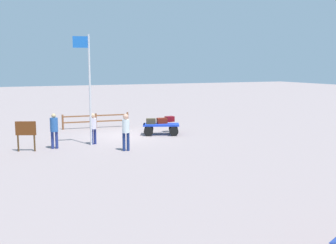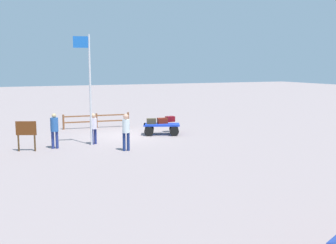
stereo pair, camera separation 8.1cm
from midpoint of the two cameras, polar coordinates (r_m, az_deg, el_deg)
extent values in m
plane|color=gray|center=(23.43, -5.98, -1.94)|extent=(120.00, 120.00, 0.00)
cube|color=#1838C4|center=(23.55, -1.09, -0.39)|extent=(2.30, 1.68, 0.10)
cube|color=#1838C4|center=(23.57, -3.51, -0.40)|extent=(0.42, 0.86, 0.10)
cylinder|color=black|center=(23.12, -2.90, -1.36)|extent=(0.55, 0.32, 0.54)
cylinder|color=black|center=(24.09, -2.83, -0.98)|extent=(0.55, 0.32, 0.54)
cylinder|color=black|center=(23.12, 0.73, -1.35)|extent=(0.55, 0.32, 0.54)
cylinder|color=black|center=(24.09, 0.66, -0.97)|extent=(0.55, 0.32, 0.54)
cube|color=maroon|center=(23.73, -0.96, 0.19)|extent=(0.63, 0.47, 0.32)
cube|color=#3D3723|center=(23.51, -2.54, 0.11)|extent=(0.59, 0.43, 0.32)
cube|color=maroon|center=(24.43, 0.13, 0.43)|extent=(0.56, 0.43, 0.33)
cylinder|color=navy|center=(21.12, -10.44, -2.02)|extent=(0.14, 0.14, 0.81)
cylinder|color=navy|center=(21.00, -10.87, -2.09)|extent=(0.14, 0.14, 0.81)
cylinder|color=silver|center=(20.95, -10.70, -0.20)|extent=(0.46, 0.46, 0.57)
sphere|color=tan|center=(20.89, -10.73, 0.89)|extent=(0.24, 0.24, 0.24)
cylinder|color=navy|center=(19.25, -5.81, -2.80)|extent=(0.14, 0.14, 0.87)
cylinder|color=navy|center=(19.22, -6.40, -2.83)|extent=(0.14, 0.14, 0.87)
cylinder|color=silver|center=(19.11, -6.14, -0.57)|extent=(0.39, 0.39, 0.65)
sphere|color=tan|center=(19.04, -6.16, 0.77)|extent=(0.25, 0.25, 0.25)
cylinder|color=navy|center=(20.40, -15.64, -2.48)|extent=(0.14, 0.14, 0.85)
cylinder|color=navy|center=(20.42, -16.20, -2.49)|extent=(0.14, 0.14, 0.85)
cylinder|color=#28579D|center=(20.29, -16.00, -0.37)|extent=(0.45, 0.45, 0.67)
sphere|color=tan|center=(20.23, -16.05, 0.87)|extent=(0.21, 0.21, 0.21)
cylinder|color=silver|center=(20.65, -11.14, 4.39)|extent=(0.10, 0.10, 5.56)
cube|color=blue|center=(20.55, -12.47, 11.04)|extent=(0.72, 0.16, 0.56)
cylinder|color=#4C3319|center=(20.08, -18.53, -2.87)|extent=(0.08, 0.08, 0.78)
cylinder|color=#4C3319|center=(20.31, -20.61, -2.85)|extent=(0.08, 0.08, 0.78)
cube|color=#5D2E12|center=(20.07, -19.67, -0.85)|extent=(0.91, 0.41, 0.66)
cylinder|color=brown|center=(26.89, -5.85, 0.38)|extent=(0.12, 0.12, 0.95)
cylinder|color=brown|center=(26.52, -10.28, 0.18)|extent=(0.12, 0.12, 0.95)
cylinder|color=brown|center=(26.32, -14.81, -0.01)|extent=(0.12, 0.12, 0.95)
cube|color=brown|center=(26.48, -10.30, 0.90)|extent=(4.19, 0.48, 0.08)
cube|color=brown|center=(26.53, -10.28, 0.08)|extent=(4.19, 0.48, 0.08)
camera|label=1|loc=(0.04, -90.13, -0.02)|focal=42.92mm
camera|label=2|loc=(0.04, 89.87, 0.02)|focal=42.92mm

